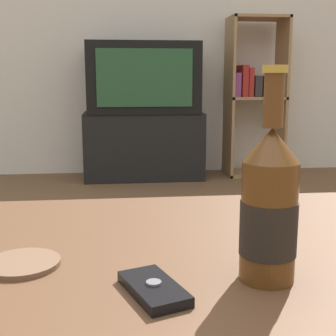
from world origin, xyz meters
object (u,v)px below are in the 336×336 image
Objects in this scene: cell_phone at (154,289)px; tv_stand at (144,146)px; bookshelf at (253,94)px; beer_bottle at (269,208)px; television at (143,78)px.

tv_stand is at bearing 66.90° from cell_phone.
cell_phone is (-0.99, -2.94, -0.14)m from bookshelf.
tv_stand is 2.88m from beer_bottle.
beer_bottle is at bearing -10.03° from cell_phone.
bookshelf reaches higher than tv_stand.
television is 0.68× the size of bookshelf.
bookshelf is (0.84, 0.05, 0.38)m from tv_stand.
cell_phone is (-0.15, -2.89, 0.24)m from tv_stand.
tv_stand is 0.74× the size of bookshelf.
television is 6.35× the size of cell_phone.
bookshelf reaches higher than beer_bottle.
television is 0.85m from bookshelf.
bookshelf is at bearing 3.44° from television.
television is at bearing -90.00° from tv_stand.
cell_phone is (-0.15, -2.89, -0.26)m from television.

